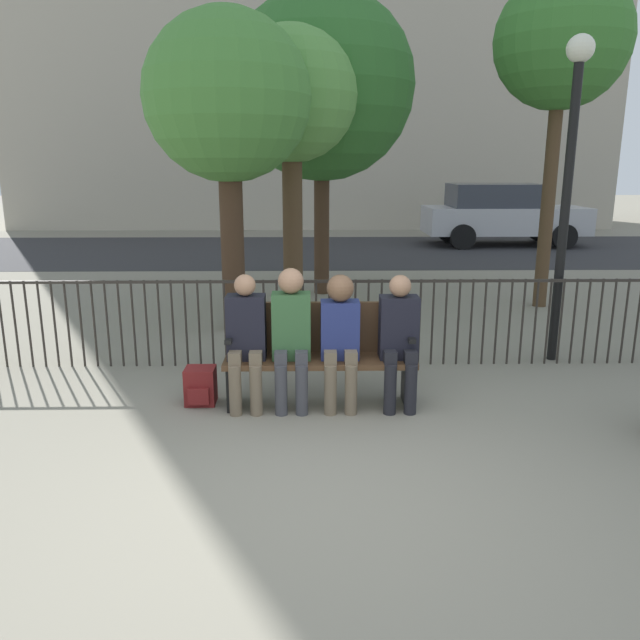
# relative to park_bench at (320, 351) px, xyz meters

# --- Properties ---
(ground_plane) EXTENTS (80.00, 80.00, 0.00)m
(ground_plane) POSITION_rel_park_bench_xyz_m (0.00, -1.77, -0.49)
(ground_plane) COLOR gray
(park_bench) EXTENTS (1.71, 0.45, 0.92)m
(park_bench) POSITION_rel_park_bench_xyz_m (0.00, 0.00, 0.00)
(park_bench) COLOR #4C331E
(park_bench) RESTS_ON ground
(seated_person_0) EXTENTS (0.34, 0.39, 1.21)m
(seated_person_0) POSITION_rel_park_bench_xyz_m (-0.65, -0.13, 0.18)
(seated_person_0) COLOR brown
(seated_person_0) RESTS_ON ground
(seated_person_1) EXTENTS (0.34, 0.39, 1.27)m
(seated_person_1) POSITION_rel_park_bench_xyz_m (-0.25, -0.13, 0.22)
(seated_person_1) COLOR #3D3D42
(seated_person_1) RESTS_ON ground
(seated_person_2) EXTENTS (0.34, 0.39, 1.21)m
(seated_person_2) POSITION_rel_park_bench_xyz_m (0.18, -0.13, 0.20)
(seated_person_2) COLOR brown
(seated_person_2) RESTS_ON ground
(seated_person_3) EXTENTS (0.34, 0.39, 1.21)m
(seated_person_3) POSITION_rel_park_bench_xyz_m (0.70, -0.13, 0.18)
(seated_person_3) COLOR black
(seated_person_3) RESTS_ON ground
(backpack) EXTENTS (0.27, 0.28, 0.34)m
(backpack) POSITION_rel_park_bench_xyz_m (-1.09, -0.03, -0.33)
(backpack) COLOR maroon
(backpack) RESTS_ON ground
(fence_railing) EXTENTS (9.01, 0.03, 0.95)m
(fence_railing) POSITION_rel_park_bench_xyz_m (-0.02, 1.08, 0.07)
(fence_railing) COLOR #2D2823
(fence_railing) RESTS_ON ground
(tree_0) EXTENTS (2.94, 2.94, 4.80)m
(tree_0) POSITION_rel_park_bench_xyz_m (0.12, 4.99, 2.82)
(tree_0) COLOR #422D1E
(tree_0) RESTS_ON ground
(tree_1) EXTENTS (1.82, 1.82, 3.97)m
(tree_1) POSITION_rel_park_bench_xyz_m (-0.32, 3.60, 2.50)
(tree_1) COLOR #4C3823
(tree_1) RESTS_ON ground
(tree_2) EXTENTS (1.90, 1.90, 4.77)m
(tree_2) POSITION_rel_park_bench_xyz_m (3.47, 3.93, 3.28)
(tree_2) COLOR #4C3823
(tree_2) RESTS_ON ground
(tree_3) EXTENTS (2.06, 2.06, 3.97)m
(tree_3) POSITION_rel_park_bench_xyz_m (-1.08, 2.64, 2.40)
(tree_3) COLOR #422D1E
(tree_3) RESTS_ON ground
(lamp_post) EXTENTS (0.28, 0.28, 3.40)m
(lamp_post) POSITION_rel_park_bench_xyz_m (2.64, 1.25, 1.78)
(lamp_post) COLOR black
(lamp_post) RESTS_ON ground
(street_surface) EXTENTS (24.00, 6.00, 0.01)m
(street_surface) POSITION_rel_park_bench_xyz_m (0.00, 10.23, -0.49)
(street_surface) COLOR #2B2B2D
(street_surface) RESTS_ON ground
(parked_car_0) EXTENTS (4.20, 1.94, 1.62)m
(parked_car_0) POSITION_rel_park_bench_xyz_m (5.05, 11.29, 0.35)
(parked_car_0) COLOR #B7B7BC
(parked_car_0) RESTS_ON ground
(building_facade) EXTENTS (20.00, 6.00, 14.42)m
(building_facade) POSITION_rel_park_bench_xyz_m (0.00, 18.23, 6.72)
(building_facade) COLOR #B2A893
(building_facade) RESTS_ON ground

